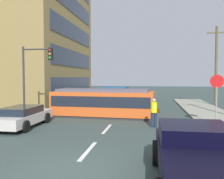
{
  "coord_description": "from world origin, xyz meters",
  "views": [
    {
      "loc": [
        2.42,
        -6.86,
        2.87
      ],
      "look_at": [
        -0.22,
        9.04,
        2.04
      ],
      "focal_mm": 38.1,
      "sensor_mm": 36.0,
      "label": 1
    }
  ],
  "objects_px": {
    "streetcar_tram": "(103,102)",
    "pedestrian_crossing": "(154,111)",
    "stop_sign": "(217,89)",
    "utility_pole_mid": "(216,65)",
    "parked_sedan_far": "(69,102)",
    "parked_sedan_furthest": "(84,96)",
    "traffic_light_mast": "(35,69)",
    "pickup_truck_parked": "(198,157)",
    "city_bus": "(114,95)",
    "parked_sedan_mid": "(23,116)"
  },
  "relations": [
    {
      "from": "pickup_truck_parked",
      "to": "parked_sedan_far",
      "type": "height_order",
      "value": "pickup_truck_parked"
    },
    {
      "from": "pedestrian_crossing",
      "to": "utility_pole_mid",
      "type": "distance_m",
      "value": 12.73
    },
    {
      "from": "pedestrian_crossing",
      "to": "stop_sign",
      "type": "distance_m",
      "value": 3.83
    },
    {
      "from": "pedestrian_crossing",
      "to": "parked_sedan_furthest",
      "type": "height_order",
      "value": "pedestrian_crossing"
    },
    {
      "from": "pedestrian_crossing",
      "to": "parked_sedan_far",
      "type": "relative_size",
      "value": 0.37
    },
    {
      "from": "utility_pole_mid",
      "to": "stop_sign",
      "type": "bearing_deg",
      "value": -103.82
    },
    {
      "from": "parked_sedan_mid",
      "to": "parked_sedan_furthest",
      "type": "bearing_deg",
      "value": 92.03
    },
    {
      "from": "streetcar_tram",
      "to": "utility_pole_mid",
      "type": "relative_size",
      "value": 0.95
    },
    {
      "from": "traffic_light_mast",
      "to": "stop_sign",
      "type": "bearing_deg",
      "value": -4.3
    },
    {
      "from": "pickup_truck_parked",
      "to": "parked_sedan_mid",
      "type": "relative_size",
      "value": 1.11
    },
    {
      "from": "streetcar_tram",
      "to": "stop_sign",
      "type": "distance_m",
      "value": 7.71
    },
    {
      "from": "pedestrian_crossing",
      "to": "stop_sign",
      "type": "relative_size",
      "value": 0.58
    },
    {
      "from": "streetcar_tram",
      "to": "pickup_truck_parked",
      "type": "height_order",
      "value": "streetcar_tram"
    },
    {
      "from": "pedestrian_crossing",
      "to": "city_bus",
      "type": "bearing_deg",
      "value": 110.18
    },
    {
      "from": "streetcar_tram",
      "to": "pedestrian_crossing",
      "type": "distance_m",
      "value": 4.86
    },
    {
      "from": "streetcar_tram",
      "to": "parked_sedan_far",
      "type": "distance_m",
      "value": 5.64
    },
    {
      "from": "parked_sedan_mid",
      "to": "stop_sign",
      "type": "relative_size",
      "value": 1.56
    },
    {
      "from": "parked_sedan_mid",
      "to": "parked_sedan_far",
      "type": "xyz_separation_m",
      "value": [
        -0.14,
        8.33,
        0.0
      ]
    },
    {
      "from": "parked_sedan_far",
      "to": "pickup_truck_parked",
      "type": "bearing_deg",
      "value": -59.17
    },
    {
      "from": "pickup_truck_parked",
      "to": "streetcar_tram",
      "type": "bearing_deg",
      "value": 113.89
    },
    {
      "from": "stop_sign",
      "to": "parked_sedan_furthest",
      "type": "bearing_deg",
      "value": 132.97
    },
    {
      "from": "stop_sign",
      "to": "streetcar_tram",
      "type": "bearing_deg",
      "value": 160.67
    },
    {
      "from": "pickup_truck_parked",
      "to": "parked_sedan_furthest",
      "type": "height_order",
      "value": "pickup_truck_parked"
    },
    {
      "from": "streetcar_tram",
      "to": "parked_sedan_far",
      "type": "height_order",
      "value": "streetcar_tram"
    },
    {
      "from": "pickup_truck_parked",
      "to": "traffic_light_mast",
      "type": "xyz_separation_m",
      "value": [
        -9.15,
        8.93,
        2.66
      ]
    },
    {
      "from": "streetcar_tram",
      "to": "city_bus",
      "type": "bearing_deg",
      "value": 92.67
    },
    {
      "from": "streetcar_tram",
      "to": "utility_pole_mid",
      "type": "bearing_deg",
      "value": 37.94
    },
    {
      "from": "city_bus",
      "to": "stop_sign",
      "type": "bearing_deg",
      "value": -53.42
    },
    {
      "from": "parked_sedan_mid",
      "to": "utility_pole_mid",
      "type": "distance_m",
      "value": 18.35
    },
    {
      "from": "city_bus",
      "to": "pickup_truck_parked",
      "type": "xyz_separation_m",
      "value": [
        5.04,
        -18.23,
        -0.25
      ]
    },
    {
      "from": "pickup_truck_parked",
      "to": "traffic_light_mast",
      "type": "height_order",
      "value": "traffic_light_mast"
    },
    {
      "from": "stop_sign",
      "to": "pickup_truck_parked",
      "type": "bearing_deg",
      "value": -107.3
    },
    {
      "from": "pedestrian_crossing",
      "to": "parked_sedan_mid",
      "type": "height_order",
      "value": "pedestrian_crossing"
    },
    {
      "from": "stop_sign",
      "to": "utility_pole_mid",
      "type": "bearing_deg",
      "value": 76.18
    },
    {
      "from": "city_bus",
      "to": "stop_sign",
      "type": "xyz_separation_m",
      "value": [
        7.55,
        -10.18,
        1.14
      ]
    },
    {
      "from": "parked_sedan_furthest",
      "to": "stop_sign",
      "type": "bearing_deg",
      "value": -47.03
    },
    {
      "from": "parked_sedan_mid",
      "to": "parked_sedan_far",
      "type": "height_order",
      "value": "same"
    },
    {
      "from": "pedestrian_crossing",
      "to": "traffic_light_mast",
      "type": "relative_size",
      "value": 0.33
    },
    {
      "from": "parked_sedan_mid",
      "to": "traffic_light_mast",
      "type": "bearing_deg",
      "value": 102.61
    },
    {
      "from": "pedestrian_crossing",
      "to": "parked_sedan_furthest",
      "type": "distance_m",
      "value": 15.36
    },
    {
      "from": "traffic_light_mast",
      "to": "streetcar_tram",
      "type": "bearing_deg",
      "value": 20.23
    },
    {
      "from": "city_bus",
      "to": "stop_sign",
      "type": "height_order",
      "value": "stop_sign"
    },
    {
      "from": "parked_sedan_mid",
      "to": "utility_pole_mid",
      "type": "xyz_separation_m",
      "value": [
        13.53,
        11.91,
        3.45
      ]
    },
    {
      "from": "streetcar_tram",
      "to": "pedestrian_crossing",
      "type": "xyz_separation_m",
      "value": [
        3.64,
        -3.22,
        -0.11
      ]
    },
    {
      "from": "parked_sedan_far",
      "to": "parked_sedan_furthest",
      "type": "distance_m",
      "value": 5.93
    },
    {
      "from": "parked_sedan_furthest",
      "to": "traffic_light_mast",
      "type": "bearing_deg",
      "value": -90.52
    },
    {
      "from": "pickup_truck_parked",
      "to": "parked_sedan_furthest",
      "type": "distance_m",
      "value": 22.38
    },
    {
      "from": "traffic_light_mast",
      "to": "utility_pole_mid",
      "type": "distance_m",
      "value": 16.87
    },
    {
      "from": "traffic_light_mast",
      "to": "parked_sedan_mid",
      "type": "bearing_deg",
      "value": -77.39
    },
    {
      "from": "parked_sedan_far",
      "to": "stop_sign",
      "type": "xyz_separation_m",
      "value": [
        11.19,
        -6.49,
        1.57
      ]
    }
  ]
}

